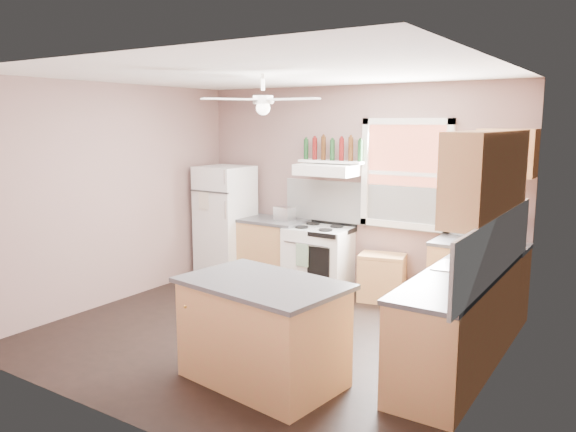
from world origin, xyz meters
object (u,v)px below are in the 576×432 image
Objects in this scene: toaster at (284,214)px; cart at (382,279)px; stove at (319,259)px; island at (263,334)px; refrigerator at (226,222)px.

cart is (1.45, 0.03, -0.71)m from toaster.
stove is 0.66× the size of island.
cart is at bearing 13.16° from toaster.
cart is at bearing -0.84° from stove.
island is (2.41, -2.45, -0.37)m from refrigerator.
refrigerator is 1.87× the size of stove.
refrigerator is 2.44m from cart.
toaster reaches higher than stove.
stove is at bearing 170.86° from cart.
island is at bearing -101.67° from cart.
island is at bearing -48.11° from toaster.
refrigerator is 0.95m from toaster.
cart is at bearing 98.37° from island.
refrigerator reaches higher than toaster.
stove is 2.72m from island.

